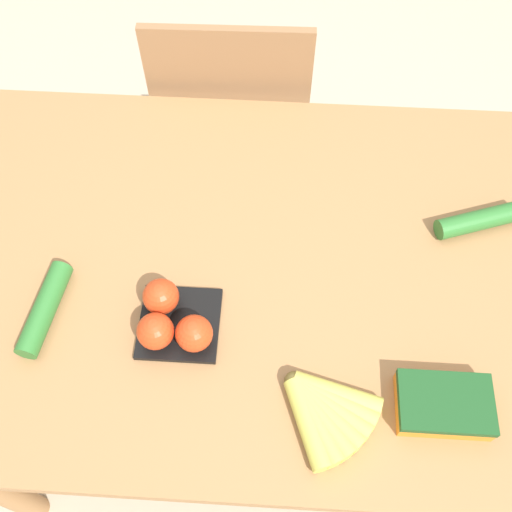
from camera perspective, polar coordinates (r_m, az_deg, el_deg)
name	(u,v)px	position (r m, az deg, el deg)	size (l,w,h in m)	color
ground_plane	(256,386)	(1.84, 0.00, -12.32)	(12.00, 12.00, 0.00)	#B7A88E
dining_table	(256,288)	(1.25, 0.00, -3.11)	(1.26, 0.87, 0.74)	#9E7044
chair	(235,126)	(1.75, -1.99, 12.23)	(0.43, 0.41, 0.90)	#8E6642
banana_bunch	(324,410)	(1.03, 6.49, -14.38)	(0.17, 0.17, 0.04)	brown
tomato_pack	(172,321)	(1.08, -8.01, -6.13)	(0.15, 0.15, 0.08)	black
carrot_bag	(445,404)	(1.07, 17.52, -13.29)	(0.16, 0.10, 0.04)	orange
cucumber_near	(45,309)	(1.16, -19.48, -4.76)	(0.07, 0.18, 0.04)	#2D702D
cucumber_far	(480,220)	(1.27, 20.58, 3.24)	(0.18, 0.10, 0.04)	#2D702D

